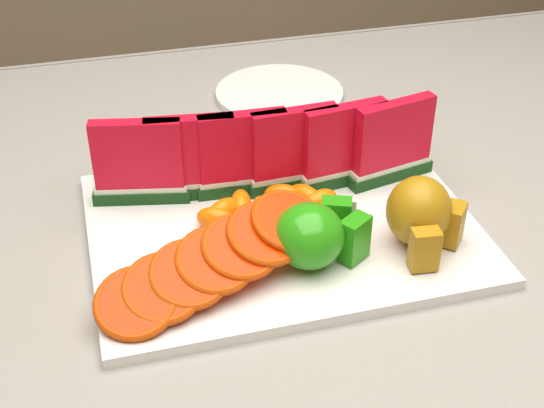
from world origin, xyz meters
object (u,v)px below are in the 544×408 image
(platter, at_px, (282,228))
(apple_cluster, at_px, (315,235))
(side_plate, at_px, (279,94))
(pear_cluster, at_px, (421,214))

(platter, bearing_deg, apple_cluster, -78.99)
(side_plate, bearing_deg, apple_cluster, -100.48)
(side_plate, bearing_deg, platter, -105.08)
(pear_cluster, relative_size, side_plate, 0.41)
(pear_cluster, xyz_separation_m, side_plate, (-0.04, 0.38, -0.05))
(platter, relative_size, pear_cluster, 4.45)
(platter, xyz_separation_m, apple_cluster, (0.01, -0.07, 0.04))
(side_plate, bearing_deg, pear_cluster, -84.24)
(apple_cluster, distance_m, side_plate, 0.39)
(platter, distance_m, side_plate, 0.32)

